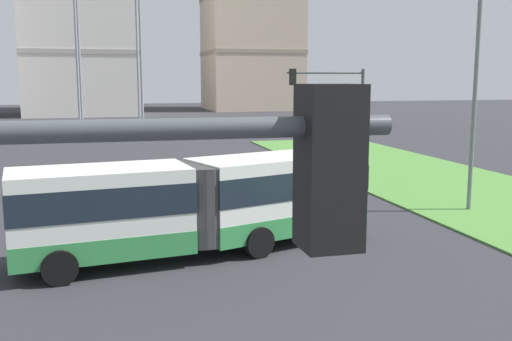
{
  "coord_description": "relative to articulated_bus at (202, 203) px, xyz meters",
  "views": [
    {
      "loc": [
        -5.17,
        -5.63,
        5.61
      ],
      "look_at": [
        0.19,
        15.43,
        2.2
      ],
      "focal_mm": 41.22,
      "sensor_mm": 36.0,
      "label": 1
    }
  ],
  "objects": [
    {
      "name": "streetlight_median",
      "position": [
        12.0,
        3.19,
        3.76
      ],
      "size": [
        0.7,
        0.28,
        9.93
      ],
      "color": "slate",
      "rests_on": "ground"
    },
    {
      "name": "articulated_bus",
      "position": [
        0.0,
        0.0,
        0.0
      ],
      "size": [
        11.95,
        5.16,
        3.0
      ],
      "color": "silver",
      "rests_on": "ground"
    },
    {
      "name": "car_grey_wagon",
      "position": [
        -3.76,
        5.4,
        -0.9
      ],
      "size": [
        4.53,
        2.31,
        1.58
      ],
      "color": "slate",
      "rests_on": "ground"
    },
    {
      "name": "traffic_light_far_right",
      "position": [
        8.38,
        9.24,
        2.54
      ],
      "size": [
        4.09,
        0.28,
        6.08
      ],
      "color": "#474C51",
      "rests_on": "ground"
    }
  ]
}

